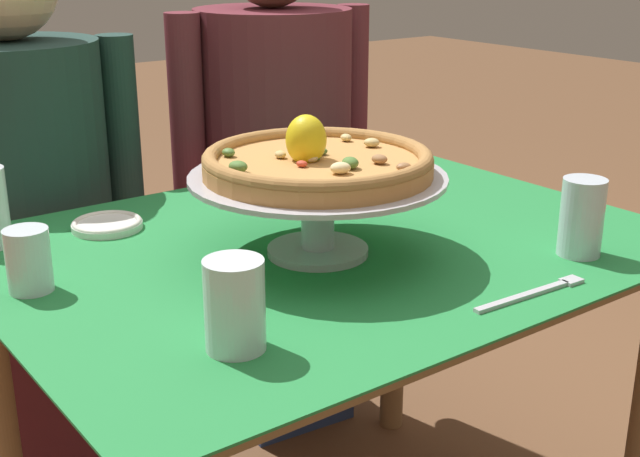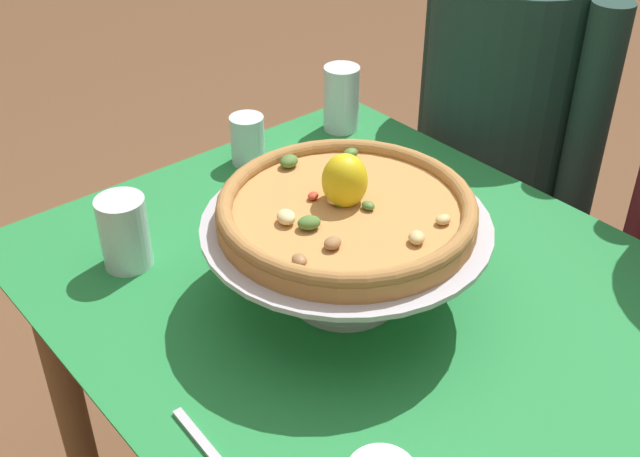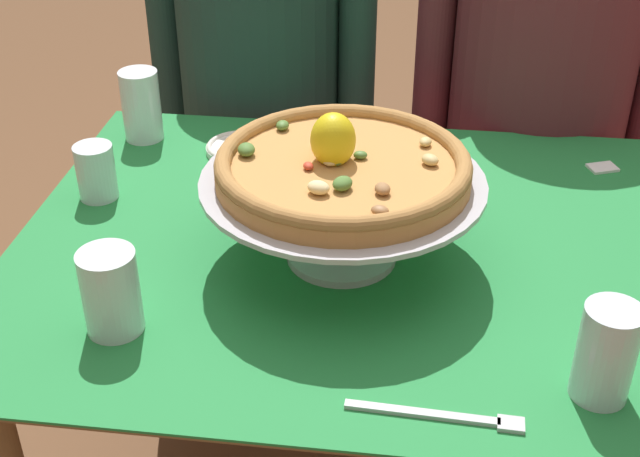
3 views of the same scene
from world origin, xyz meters
name	(u,v)px [view 1 (image 1 of 3)]	position (x,y,z in m)	size (l,w,h in m)	color
dining_table	(325,301)	(0.00, 0.00, 0.61)	(1.13, 0.87, 0.72)	olive
pizza_stand	(318,195)	(-0.05, -0.04, 0.83)	(0.42, 0.42, 0.14)	#B7B7C1
pizza	(317,161)	(-0.05, -0.04, 0.88)	(0.37, 0.37, 0.10)	#BC8447
water_glass_side_left	(29,264)	(-0.48, 0.09, 0.77)	(0.07, 0.07, 0.10)	silver
water_glass_front_right	(581,222)	(0.30, -0.30, 0.78)	(0.07, 0.07, 0.13)	silver
water_glass_front_left	(235,310)	(-0.33, -0.25, 0.78)	(0.08, 0.08, 0.12)	silver
side_plate	(107,224)	(-0.28, 0.28, 0.73)	(0.13, 0.13, 0.02)	white
dinner_fork	(536,292)	(0.11, -0.37, 0.73)	(0.21, 0.03, 0.01)	#B7B7C1
sugar_packet	(383,168)	(0.39, 0.30, 0.73)	(0.05, 0.04, 0.01)	white
diner_left	(30,235)	(-0.30, 0.65, 0.61)	(0.51, 0.39, 1.25)	maroon
diner_right	(275,183)	(0.30, 0.61, 0.64)	(0.53, 0.41, 1.27)	navy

